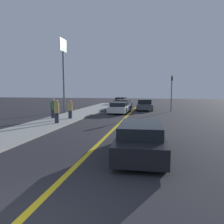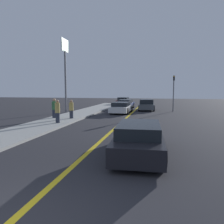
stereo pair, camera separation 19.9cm
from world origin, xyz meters
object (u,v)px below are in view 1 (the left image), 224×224
at_px(roadside_sign, 63,59).
at_px(pedestrian_far_standing, 70,109).
at_px(car_near_right_lane, 141,138).
at_px(car_ahead_center, 120,108).
at_px(car_oncoming_far, 121,101).
at_px(pedestrian_by_sign, 53,108).
at_px(car_parked_left_lot, 124,104).
at_px(pedestrian_mid_group, 57,111).
at_px(traffic_light, 172,90).
at_px(car_far_distant, 145,105).

bearing_deg(roadside_sign, pedestrian_far_standing, -62.31).
xyz_separation_m(car_near_right_lane, car_ahead_center, (-3.18, 14.91, -0.03)).
distance_m(car_oncoming_far, pedestrian_by_sign, 19.82).
distance_m(car_near_right_lane, roadside_sign, 17.72).
distance_m(car_parked_left_lot, pedestrian_mid_group, 14.79).
relative_size(car_oncoming_far, traffic_light, 1.11).
bearing_deg(roadside_sign, car_parked_left_lot, 48.08).
height_order(car_far_distant, pedestrian_far_standing, pedestrian_far_standing).
distance_m(pedestrian_mid_group, roadside_sign, 9.84).
bearing_deg(car_oncoming_far, pedestrian_far_standing, -92.09).
height_order(car_ahead_center, car_oncoming_far, car_oncoming_far).
height_order(car_oncoming_far, pedestrian_by_sign, pedestrian_by_sign).
relative_size(pedestrian_mid_group, pedestrian_far_standing, 1.08).
distance_m(car_parked_left_lot, pedestrian_far_standing, 12.29).
xyz_separation_m(car_far_distant, car_parked_left_lot, (-2.90, 2.03, -0.05)).
distance_m(car_far_distant, car_parked_left_lot, 3.54).
distance_m(pedestrian_far_standing, traffic_light, 12.70).
xyz_separation_m(car_ahead_center, car_far_distant, (2.55, 3.64, 0.05)).
bearing_deg(car_ahead_center, car_near_right_lane, -76.53).
relative_size(car_near_right_lane, car_parked_left_lot, 1.04).
bearing_deg(pedestrian_mid_group, car_parked_left_lot, 78.76).
height_order(car_near_right_lane, car_parked_left_lot, car_near_right_lane).
height_order(car_parked_left_lot, pedestrian_mid_group, pedestrian_mid_group).
relative_size(pedestrian_by_sign, roadside_sign, 0.21).
xyz_separation_m(car_ahead_center, traffic_light, (5.64, 2.68, 1.93)).
relative_size(pedestrian_mid_group, roadside_sign, 0.21).
xyz_separation_m(car_oncoming_far, roadside_sign, (-4.29, -14.09, 5.21)).
xyz_separation_m(car_parked_left_lot, roadside_sign, (-5.77, -6.42, 5.22)).
relative_size(car_oncoming_far, pedestrian_mid_group, 2.71).
bearing_deg(car_near_right_lane, car_ahead_center, 99.89).
bearing_deg(car_parked_left_lot, pedestrian_by_sign, -107.02).
bearing_deg(pedestrian_far_standing, car_ahead_center, 62.81).
distance_m(pedestrian_mid_group, pedestrian_by_sign, 2.99).
distance_m(car_parked_left_lot, traffic_light, 6.97).
distance_m(traffic_light, roadside_sign, 12.68).
relative_size(car_far_distant, car_oncoming_far, 0.87).
bearing_deg(pedestrian_far_standing, roadside_sign, 117.69).
relative_size(car_near_right_lane, car_far_distant, 1.22).
relative_size(pedestrian_mid_group, pedestrian_by_sign, 1.01).
distance_m(pedestrian_mid_group, pedestrian_far_standing, 2.56).
bearing_deg(car_oncoming_far, pedestrian_mid_group, -91.66).
xyz_separation_m(car_parked_left_lot, pedestrian_far_standing, (-2.87, -11.94, 0.32)).
xyz_separation_m(pedestrian_mid_group, pedestrian_far_standing, (0.01, 2.55, -0.07)).
bearing_deg(car_oncoming_far, pedestrian_by_sign, -96.55).
bearing_deg(traffic_light, car_parked_left_lot, 153.49).
distance_m(car_far_distant, car_oncoming_far, 10.64).
bearing_deg(traffic_light, car_oncoming_far, 125.02).
bearing_deg(pedestrian_far_standing, car_parked_left_lot, 76.50).
relative_size(car_ahead_center, car_far_distant, 1.17).
bearing_deg(pedestrian_by_sign, roadside_sign, 103.82).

